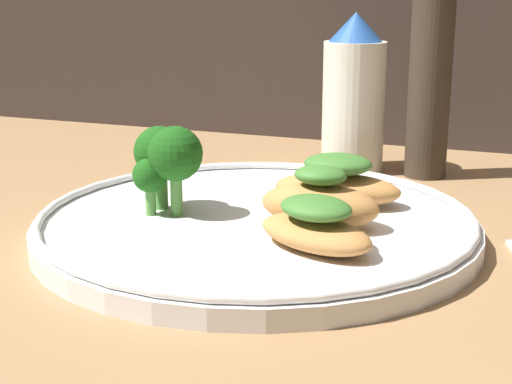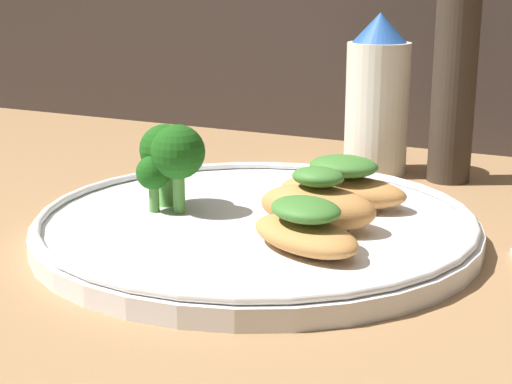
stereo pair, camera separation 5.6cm
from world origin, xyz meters
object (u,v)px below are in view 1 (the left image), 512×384
plate (256,224)px  pepper_grinder (430,80)px  broccoli_bunch (166,157)px  sauce_bottle (354,96)px

plate → pepper_grinder: 25.39cm
plate → broccoli_bunch: 8.15cm
broccoli_bunch → pepper_grinder: (15.23, 23.29, 3.45)cm
sauce_bottle → pepper_grinder: size_ratio=0.78×
plate → sauce_bottle: (1.44, 22.55, 6.19)cm
broccoli_bunch → pepper_grinder: pepper_grinder is taller
sauce_bottle → broccoli_bunch: bearing=-109.3°
pepper_grinder → plate: bearing=-110.7°
plate → sauce_bottle: sauce_bottle is taller
broccoli_bunch → sauce_bottle: (8.16, 23.29, 1.64)cm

